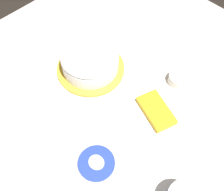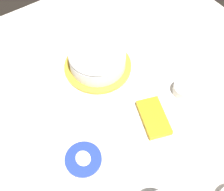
% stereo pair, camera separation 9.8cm
% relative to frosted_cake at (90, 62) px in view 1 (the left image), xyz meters
% --- Properties ---
extents(ground_plane, '(1.54, 1.54, 0.00)m').
position_rel_frosted_cake_xyz_m(ground_plane, '(0.25, -0.07, -0.05)').
color(ground_plane, silver).
extents(frosted_cake, '(0.27, 0.27, 0.10)m').
position_rel_frosted_cake_xyz_m(frosted_cake, '(0.00, 0.00, 0.00)').
color(frosted_cake, gold).
rests_on(frosted_cake, ground_plane).
extents(frosting_tub_lid, '(0.12, 0.12, 0.02)m').
position_rel_frosted_cake_xyz_m(frosting_tub_lid, '(0.30, -0.25, -0.04)').
color(frosting_tub_lid, '#233DAD').
rests_on(frosting_tub_lid, ground_plane).
extents(sprinkle_bowl_green, '(0.08, 0.08, 0.04)m').
position_rel_frosted_cake_xyz_m(sprinkle_bowl_green, '(0.29, 0.20, -0.03)').
color(sprinkle_bowl_green, white).
rests_on(sprinkle_bowl_green, ground_plane).
extents(candy_box_upper, '(0.17, 0.13, 0.02)m').
position_rel_frosted_cake_xyz_m(candy_box_upper, '(0.31, 0.03, -0.04)').
color(candy_box_upper, yellow).
rests_on(candy_box_upper, ground_plane).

